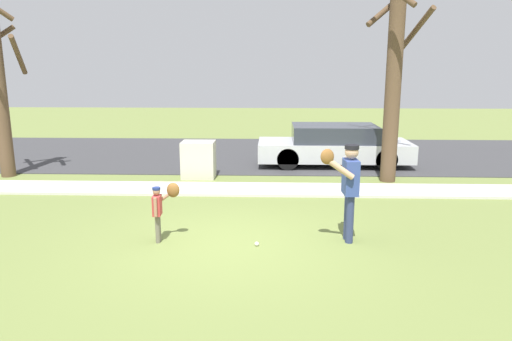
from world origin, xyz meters
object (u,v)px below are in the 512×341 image
at_px(utility_cabinet, 199,160).
at_px(street_tree_near, 395,59).
at_px(parked_sedan_silver, 334,145).
at_px(person_child, 162,204).
at_px(baseball, 257,244).
at_px(person_adult, 348,182).

relative_size(utility_cabinet, street_tree_near, 0.17).
xyz_separation_m(street_tree_near, parked_sedan_silver, (-1.19, 2.03, -2.54)).
xyz_separation_m(person_child, baseball, (1.64, -0.18, -0.64)).
height_order(person_child, parked_sedan_silver, parked_sedan_silver).
distance_m(baseball, street_tree_near, 6.61).
bearing_deg(person_adult, baseball, 7.50).
height_order(baseball, utility_cabinet, utility_cabinet).
bearing_deg(person_child, utility_cabinet, 88.57).
height_order(baseball, parked_sedan_silver, parked_sedan_silver).
height_order(person_child, baseball, person_child).
xyz_separation_m(baseball, street_tree_near, (3.32, 4.79, 3.13)).
bearing_deg(parked_sedan_silver, person_child, -119.56).
distance_m(person_adult, street_tree_near, 5.28).
xyz_separation_m(baseball, utility_cabinet, (-1.76, 5.01, 0.46)).
distance_m(person_child, utility_cabinet, 4.84).
bearing_deg(person_child, parked_sedan_silver, 57.56).
height_order(person_adult, person_child, person_adult).
bearing_deg(parked_sedan_silver, utility_cabinet, -155.11).
bearing_deg(person_adult, parked_sedan_silver, -98.01).
bearing_deg(person_adult, utility_cabinet, -57.97).
relative_size(baseball, parked_sedan_silver, 0.02).
relative_size(baseball, street_tree_near, 0.01).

